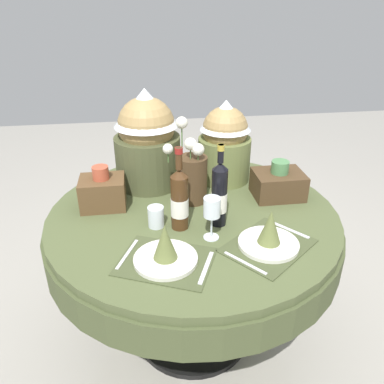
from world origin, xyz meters
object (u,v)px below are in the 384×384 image
(wine_bottle_centre, at_px, (219,194))
(tumbler_near_right, at_px, (156,217))
(flower_vase, at_px, (192,174))
(woven_basket_side_left, at_px, (103,191))
(woven_basket_side_right, at_px, (278,183))
(place_setting_left, at_px, (165,251))
(gift_tub_back_right, at_px, (225,139))
(wine_glass_right, at_px, (212,209))
(place_setting_right, at_px, (269,236))
(gift_tub_back_left, at_px, (147,136))
(dining_table, at_px, (193,233))
(wine_bottle_left, at_px, (180,199))

(wine_bottle_centre, bearing_deg, tumbler_near_right, 175.93)
(flower_vase, height_order, wine_bottle_centre, flower_vase)
(woven_basket_side_left, bearing_deg, woven_basket_side_right, -1.10)
(wine_bottle_centre, xyz_separation_m, woven_basket_side_left, (-0.50, 0.23, -0.07))
(place_setting_left, relative_size, woven_basket_side_right, 1.75)
(gift_tub_back_right, relative_size, woven_basket_side_right, 1.80)
(flower_vase, relative_size, wine_glass_right, 2.17)
(place_setting_right, distance_m, gift_tub_back_left, 0.80)
(dining_table, bearing_deg, woven_basket_side_left, 165.77)
(wine_bottle_centre, xyz_separation_m, tumbler_near_right, (-0.27, 0.02, -0.10))
(wine_bottle_left, height_order, tumbler_near_right, wine_bottle_left)
(dining_table, bearing_deg, place_setting_right, -51.23)
(gift_tub_back_left, bearing_deg, gift_tub_back_right, -0.56)
(gift_tub_back_right, distance_m, woven_basket_side_left, 0.67)
(dining_table, relative_size, place_setting_right, 3.15)
(woven_basket_side_right, bearing_deg, tumbler_near_right, -162.32)
(woven_basket_side_right, bearing_deg, gift_tub_back_left, 159.34)
(wine_bottle_centre, relative_size, gift_tub_back_right, 0.85)
(gift_tub_back_right, bearing_deg, wine_bottle_left, -122.66)
(wine_glass_right, height_order, woven_basket_side_right, same)
(flower_vase, distance_m, tumbler_near_right, 0.29)
(place_setting_right, relative_size, gift_tub_back_right, 1.00)
(tumbler_near_right, bearing_deg, flower_vase, 48.23)
(wine_glass_right, relative_size, tumbler_near_right, 2.00)
(tumbler_near_right, relative_size, woven_basket_side_right, 0.39)
(woven_basket_side_right, bearing_deg, wine_glass_right, -141.08)
(tumbler_near_right, relative_size, woven_basket_side_left, 0.45)
(place_setting_left, relative_size, woven_basket_side_left, 2.04)
(place_setting_right, xyz_separation_m, wine_glass_right, (-0.21, 0.09, 0.09))
(wine_bottle_left, height_order, wine_glass_right, wine_bottle_left)
(gift_tub_back_left, xyz_separation_m, gift_tub_back_right, (0.40, -0.00, -0.04))
(place_setting_right, relative_size, tumbler_near_right, 4.66)
(place_setting_right, distance_m, gift_tub_back_right, 0.66)
(woven_basket_side_left, bearing_deg, place_setting_left, -61.45)
(place_setting_left, bearing_deg, wine_bottle_left, 70.86)
(place_setting_left, xyz_separation_m, woven_basket_side_right, (0.59, 0.45, 0.02))
(place_setting_left, relative_size, gift_tub_back_right, 0.97)
(tumbler_near_right, xyz_separation_m, woven_basket_side_left, (-0.23, 0.21, 0.03))
(wine_bottle_centre, xyz_separation_m, wine_glass_right, (-0.05, -0.10, -0.01))
(wine_glass_right, bearing_deg, gift_tub_back_right, 72.79)
(flower_vase, xyz_separation_m, tumbler_near_right, (-0.18, -0.21, -0.09))
(place_setting_left, bearing_deg, dining_table, 66.68)
(wine_bottle_centre, height_order, gift_tub_back_right, gift_tub_back_right)
(dining_table, height_order, place_setting_left, place_setting_left)
(place_setting_right, bearing_deg, flower_vase, 120.55)
(flower_vase, relative_size, gift_tub_back_right, 0.93)
(woven_basket_side_left, relative_size, woven_basket_side_right, 0.86)
(place_setting_right, xyz_separation_m, flower_vase, (-0.25, 0.42, 0.09))
(woven_basket_side_left, bearing_deg, wine_bottle_left, -35.01)
(wine_glass_right, relative_size, gift_tub_back_right, 0.43)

